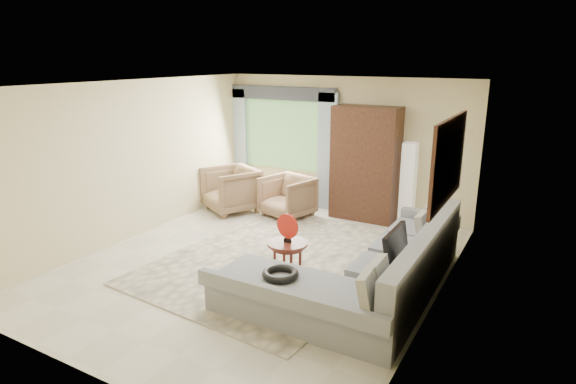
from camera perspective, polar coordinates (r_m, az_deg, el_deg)
The scene contains 17 objects.
ground at distance 7.22m, azimuth -3.13°, elevation -8.45°, with size 6.00×6.00×0.00m, color silver.
area_rug at distance 7.32m, azimuth -1.03°, elevation -7.97°, with size 3.00×4.00×0.02m, color beige.
sectional_sofa at distance 6.24m, azimuth 10.07°, elevation -9.86°, with size 2.30×3.46×0.90m.
tv_screen at distance 6.01m, azimuth 12.72°, elevation -6.51°, with size 0.06×0.74×0.48m, color black.
garden_hose at distance 5.62m, azimuth -0.91°, elevation -9.69°, with size 0.43×0.43×0.09m, color black.
coffee_table at distance 6.61m, azimuth -0.06°, elevation -8.07°, with size 0.55×0.55×0.55m.
red_disc at distance 6.42m, azimuth -0.06°, elevation -4.07°, with size 0.34×0.34×0.03m, color red.
armchair_left at distance 9.50m, azimuth -6.77°, elevation 0.29°, with size 0.93×0.96×0.87m, color #9B7F54.
armchair_right at distance 9.12m, azimuth -0.08°, elevation -0.57°, with size 0.83×0.86×0.78m, color #946C50.
potted_plant at distance 10.17m, azimuth -6.76°, elevation 0.23°, with size 0.44×0.38×0.49m, color #999999.
armoire at distance 8.99m, azimuth 9.15°, elevation 3.34°, with size 1.20×0.55×2.10m, color black.
floor_lamp at distance 8.88m, azimuth 14.04°, elevation 0.91°, with size 0.24×0.24×1.50m, color silver.
window at distance 9.94m, azimuth -0.61°, elevation 6.79°, with size 1.80×0.04×1.40m, color #669E59.
curtain_left at distance 10.47m, azimuth -5.86°, elevation 5.78°, with size 0.40×0.08×2.30m, color #9EB7CC.
curtain_right at distance 9.43m, azimuth 4.67°, elevation 4.69°, with size 0.40×0.08×2.30m, color #9EB7CC.
valance at distance 9.78m, azimuth -0.83°, elevation 11.65°, with size 2.40×0.12×0.26m, color #1E232D.
wall_mirror at distance 6.10m, azimuth 18.45°, elevation 3.53°, with size 0.05×1.70×1.05m.
Camera 1 is at (3.57, -5.53, 2.97)m, focal length 30.00 mm.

